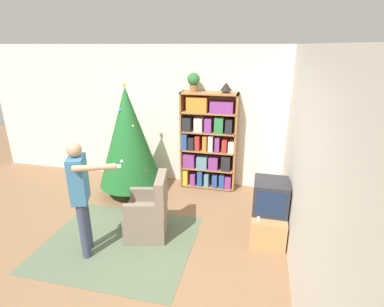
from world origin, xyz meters
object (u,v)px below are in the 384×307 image
Objects in this scene: armchair at (149,215)px; christmas_tree at (128,137)px; table_lamp at (226,87)px; standing_person at (81,191)px; bookshelf at (208,143)px; television at (271,196)px; potted_plant at (194,81)px.

christmas_tree is at bearing -158.21° from armchair.
standing_person is at bearing -122.53° from table_lamp.
bookshelf is 3.75× the size of television.
television is at bearing 89.96° from standing_person.
standing_person reaches higher than armchair.
standing_person is at bearing -117.08° from bookshelf.
table_lamp is (1.59, 0.60, 0.83)m from christmas_tree.
standing_person is (-0.64, -0.56, 0.58)m from armchair.
table_lamp reaches higher than bookshelf.
armchair reaches higher than television.
potted_plant reaches higher than christmas_tree.
bookshelf is at bearing 24.58° from christmas_tree.
bookshelf is at bearing 129.43° from television.
bookshelf is at bearing -1.99° from potted_plant.
table_lamp is (0.30, 0.01, 1.02)m from bookshelf.
standing_person is at bearing -158.20° from television.
armchair is (-1.65, -0.36, -0.31)m from television.
standing_person is at bearing -85.70° from christmas_tree.
armchair is 4.60× the size of table_lamp.
bookshelf is 1.14m from potted_plant.
christmas_tree is at bearing 162.24° from television.
television is (1.13, -1.37, -0.25)m from bookshelf.
television is at bearing -17.76° from christmas_tree.
christmas_tree is (-2.42, 0.78, 0.45)m from television.
bookshelf is 1.06m from table_lamp.
standing_person is at bearing -111.26° from potted_plant.
christmas_tree is 2.19× the size of armchair.
armchair is 2.43m from potted_plant.
standing_person is (0.13, -1.69, -0.18)m from christmas_tree.
table_lamp is at bearing 121.06° from television.
armchair is at bearing -167.71° from television.
television is 0.52× the size of armchair.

